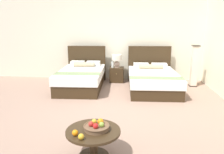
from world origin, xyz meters
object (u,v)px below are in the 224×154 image
(vase, at_px, (113,64))
(loose_apple, at_px, (81,137))
(bed_near_window, at_px, (82,77))
(loose_orange, at_px, (75,133))
(coffee_table, at_px, (93,137))
(fruit_bowl, at_px, (97,126))
(bed_near_corner, at_px, (152,79))
(table_lamp, at_px, (117,59))
(floor_lamp_corner, at_px, (194,66))
(nightstand, at_px, (117,75))

(vase, height_order, loose_apple, vase)
(bed_near_window, height_order, loose_orange, bed_near_window)
(coffee_table, relative_size, fruit_bowl, 2.10)
(coffee_table, height_order, loose_apple, loose_apple)
(bed_near_corner, relative_size, table_lamp, 5.26)
(bed_near_window, xyz_separation_m, vase, (0.87, 0.75, 0.28))
(fruit_bowl, relative_size, floor_lamp_corner, 0.29)
(bed_near_corner, relative_size, coffee_table, 2.87)
(fruit_bowl, distance_m, loose_orange, 0.33)
(table_lamp, relative_size, coffee_table, 0.55)
(table_lamp, bearing_deg, loose_apple, -91.69)
(nightstand, height_order, floor_lamp_corner, floor_lamp_corner)
(bed_near_corner, height_order, vase, bed_near_corner)
(nightstand, relative_size, floor_lamp_corner, 0.39)
(fruit_bowl, bearing_deg, bed_near_corner, 72.95)
(table_lamp, distance_m, loose_orange, 4.58)
(bed_near_window, height_order, fruit_bowl, bed_near_window)
(table_lamp, height_order, coffee_table, table_lamp)
(nightstand, xyz_separation_m, floor_lamp_corner, (2.40, -0.34, 0.39))
(bed_near_window, xyz_separation_m, loose_orange, (0.77, -3.75, 0.15))
(loose_orange, relative_size, floor_lamp_corner, 0.07)
(table_lamp, relative_size, vase, 2.07)
(bed_near_corner, xyz_separation_m, coffee_table, (-1.14, -3.57, 0.01))
(nightstand, height_order, loose_apple, loose_apple)
(loose_apple, bearing_deg, coffee_table, 68.40)
(loose_apple, bearing_deg, vase, 89.99)
(fruit_bowl, bearing_deg, floor_lamp_corner, 59.26)
(table_lamp, distance_m, coffee_table, 4.40)
(nightstand, bearing_deg, bed_near_window, -141.73)
(loose_apple, bearing_deg, floor_lamp_corner, 59.42)
(loose_apple, relative_size, loose_orange, 0.96)
(bed_near_corner, bearing_deg, nightstand, 144.58)
(bed_near_corner, xyz_separation_m, loose_apple, (-1.25, -3.85, 0.16))
(table_lamp, xyz_separation_m, loose_orange, (-0.24, -4.56, -0.30))
(bed_near_window, height_order, bed_near_corner, bed_near_corner)
(bed_near_window, bearing_deg, floor_lamp_corner, 7.65)
(bed_near_window, height_order, table_lamp, bed_near_window)
(fruit_bowl, relative_size, loose_apple, 4.61)
(fruit_bowl, relative_size, loose_orange, 4.44)
(floor_lamp_corner, bearing_deg, fruit_bowl, -120.74)
(bed_near_window, bearing_deg, loose_orange, -78.43)
(nightstand, relative_size, loose_orange, 5.90)
(vase, xyz_separation_m, floor_lamp_corner, (2.54, -0.30, 0.04))
(table_lamp, relative_size, loose_apple, 5.29)
(bed_near_corner, distance_m, coffee_table, 3.75)
(bed_near_corner, bearing_deg, loose_orange, -109.78)
(table_lamp, bearing_deg, coffee_table, -90.38)
(fruit_bowl, bearing_deg, nightstand, 90.25)
(bed_near_window, xyz_separation_m, bed_near_corner, (2.12, 0.01, -0.02))
(table_lamp, bearing_deg, bed_near_window, -141.03)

